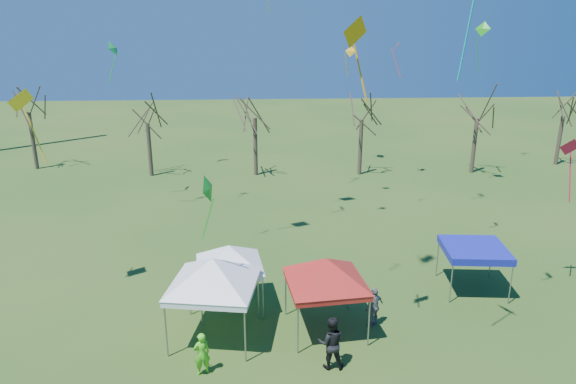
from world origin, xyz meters
The scene contains 22 objects.
ground centered at (0.00, 0.00, 0.00)m, with size 140.00×140.00×0.00m, color #274D19.
tree_0 centered at (-20.85, 27.38, 6.49)m, with size 3.83×3.83×8.44m.
tree_1 centered at (-10.77, 24.65, 5.79)m, with size 3.42×3.42×7.54m.
tree_2 centered at (-2.37, 24.38, 6.29)m, with size 3.71×3.71×8.18m.
tree_3 centered at (6.03, 24.04, 6.08)m, with size 3.59×3.59×7.91m.
tree_4 centered at (15.36, 24.00, 6.06)m, with size 3.58×3.58×7.89m.
tree_5 centered at (23.72, 26.07, 5.73)m, with size 3.39×3.39×7.46m.
tent_white_west centered at (-3.96, 1.61, 3.09)m, with size 4.29×4.29×3.83m.
tent_white_mid centered at (-3.48, 3.82, 2.66)m, with size 3.71×3.71×3.29m.
tent_red centered at (0.30, 1.83, 2.89)m, with size 4.03×4.03×3.58m.
tent_blue centered at (7.37, 4.68, 1.95)m, with size 2.96×2.96×2.12m.
person_grey centered at (2.31, 2.05, 0.82)m, with size 0.96×0.40×1.64m, color slate.
person_green centered at (-4.26, -0.60, 0.79)m, with size 0.58×0.38×1.58m, color #53D421.
person_dark centered at (0.20, -0.51, 0.98)m, with size 0.95×0.74×1.96m, color black.
kite_14 centered at (-11.37, 4.90, 8.71)m, with size 1.28×1.45×3.14m.
kite_1 centered at (-3.97, 1.63, 5.97)m, with size 0.59×1.06×2.35m.
kite_17 centered at (10.94, 4.67, 6.55)m, with size 0.94×0.56×2.85m.
kite_19 centered at (3.70, 17.24, 9.91)m, with size 0.71×0.63×1.95m.
kite_27 centered at (0.84, 0.69, 11.26)m, with size 1.16×1.06×2.67m.
kite_13 centered at (-11.10, 18.12, 10.13)m, with size 0.87×1.15×2.66m.
kite_12 centered at (13.05, 19.55, 11.25)m, with size 1.06×1.05×3.31m.
kite_22 centered at (7.97, 22.13, 10.03)m, with size 0.87×0.96×2.62m.
Camera 1 is at (-2.23, -15.72, 11.43)m, focal length 32.00 mm.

